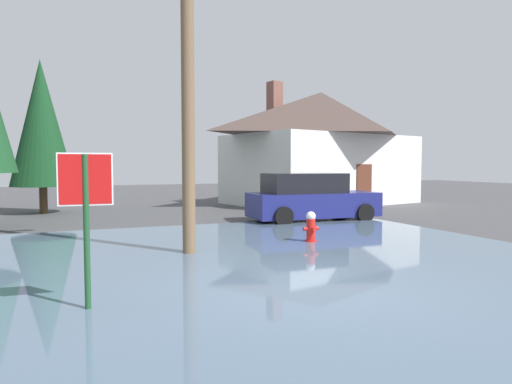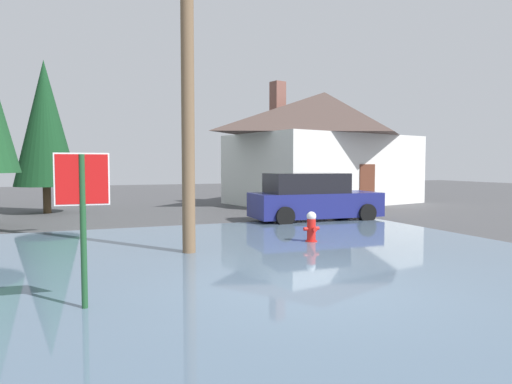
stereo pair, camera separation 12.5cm
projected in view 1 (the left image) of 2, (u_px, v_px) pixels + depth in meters
ground_plane at (317, 295)px, 7.21m from camera, size 80.00×80.00×0.10m
flood_puddle at (281, 262)px, 9.27m from camera, size 12.16×11.91×0.08m
lane_stop_bar at (427, 336)px, 5.34m from camera, size 3.68×0.31×0.01m
stop_sign_near at (86, 200)px, 6.04m from camera, size 0.69×0.08×2.14m
fire_hydrant at (311, 228)px, 11.47m from camera, size 0.41×0.35×0.82m
utility_pole at (188, 61)px, 9.78m from camera, size 1.60×0.28×8.00m
house at (321, 146)px, 23.77m from camera, size 10.80×8.31×6.12m
parked_car at (311, 198)px, 16.13m from camera, size 4.55×2.10×1.68m
pine_tree_far_center at (41, 123)px, 18.54m from camera, size 2.47×2.47×6.18m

